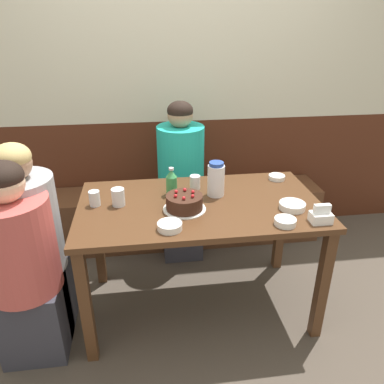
% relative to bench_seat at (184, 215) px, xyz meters
% --- Properties ---
extents(ground_plane, '(12.00, 12.00, 0.00)m').
position_rel_bench_seat_xyz_m(ground_plane, '(0.00, -0.83, -0.23)').
color(ground_plane, '#4C4238').
extents(back_wall, '(4.80, 0.04, 2.50)m').
position_rel_bench_seat_xyz_m(back_wall, '(0.00, 0.22, 1.02)').
color(back_wall, '#4C2314').
rests_on(back_wall, ground_plane).
extents(bench_seat, '(2.26, 0.38, 0.47)m').
position_rel_bench_seat_xyz_m(bench_seat, '(0.00, 0.00, 0.00)').
color(bench_seat, '#56331E').
rests_on(bench_seat, ground_plane).
extents(dining_table, '(1.42, 0.79, 0.77)m').
position_rel_bench_seat_xyz_m(dining_table, '(0.00, -0.83, 0.44)').
color(dining_table, '#4C2D19').
rests_on(dining_table, ground_plane).
extents(birthday_cake, '(0.24, 0.24, 0.11)m').
position_rel_bench_seat_xyz_m(birthday_cake, '(-0.10, -0.90, 0.58)').
color(birthday_cake, white).
rests_on(birthday_cake, dining_table).
extents(water_pitcher, '(0.10, 0.10, 0.21)m').
position_rel_bench_seat_xyz_m(water_pitcher, '(0.11, -0.74, 0.64)').
color(water_pitcher, white).
rests_on(water_pitcher, dining_table).
extents(soju_bottle, '(0.07, 0.07, 0.18)m').
position_rel_bench_seat_xyz_m(soju_bottle, '(-0.15, -0.69, 0.62)').
color(soju_bottle, '#388E4C').
rests_on(soju_bottle, dining_table).
extents(napkin_holder, '(0.11, 0.08, 0.11)m').
position_rel_bench_seat_xyz_m(napkin_holder, '(0.60, -1.14, 0.57)').
color(napkin_holder, white).
rests_on(napkin_holder, dining_table).
extents(bowl_soup_white, '(0.11, 0.11, 0.03)m').
position_rel_bench_seat_xyz_m(bowl_soup_white, '(0.57, -0.55, 0.55)').
color(bowl_soup_white, white).
rests_on(bowl_soup_white, dining_table).
extents(bowl_rice_small, '(0.15, 0.15, 0.04)m').
position_rel_bench_seat_xyz_m(bowl_rice_small, '(0.51, -0.97, 0.55)').
color(bowl_rice_small, white).
rests_on(bowl_rice_small, dining_table).
extents(bowl_side_dish, '(0.13, 0.13, 0.04)m').
position_rel_bench_seat_xyz_m(bowl_side_dish, '(-0.20, -1.10, 0.55)').
color(bowl_side_dish, white).
rests_on(bowl_side_dish, dining_table).
extents(bowl_sauce_shallow, '(0.11, 0.11, 0.04)m').
position_rel_bench_seat_xyz_m(bowl_sauce_shallow, '(0.41, -1.14, 0.55)').
color(bowl_sauce_shallow, white).
rests_on(bowl_sauce_shallow, dining_table).
extents(glass_water_tall, '(0.06, 0.06, 0.09)m').
position_rel_bench_seat_xyz_m(glass_water_tall, '(-0.61, -0.78, 0.58)').
color(glass_water_tall, silver).
rests_on(glass_water_tall, dining_table).
extents(glass_tumbler_short, '(0.07, 0.07, 0.09)m').
position_rel_bench_seat_xyz_m(glass_tumbler_short, '(0.00, -0.63, 0.58)').
color(glass_tumbler_short, silver).
rests_on(glass_tumbler_short, dining_table).
extents(glass_shot_small, '(0.08, 0.08, 0.10)m').
position_rel_bench_seat_xyz_m(glass_shot_small, '(-0.47, -0.79, 0.59)').
color(glass_shot_small, silver).
rests_on(glass_shot_small, dining_table).
extents(person_teal_shirt, '(0.38, 0.38, 1.17)m').
position_rel_bench_seat_xyz_m(person_teal_shirt, '(-0.97, -1.07, 0.35)').
color(person_teal_shirt, '#33333D').
rests_on(person_teal_shirt, ground_plane).
extents(person_pale_blue_shirt, '(0.35, 0.35, 1.23)m').
position_rel_bench_seat_xyz_m(person_pale_blue_shirt, '(-0.04, -0.17, 0.36)').
color(person_pale_blue_shirt, '#33333D').
rests_on(person_pale_blue_shirt, ground_plane).
extents(person_grey_tee, '(0.36, 0.36, 1.20)m').
position_rel_bench_seat_xyz_m(person_grey_tee, '(-0.97, -0.89, 0.35)').
color(person_grey_tee, '#33333D').
rests_on(person_grey_tee, ground_plane).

